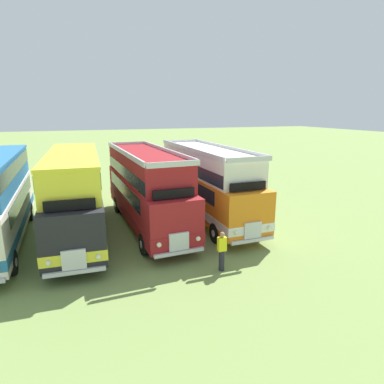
% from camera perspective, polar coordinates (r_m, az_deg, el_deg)
% --- Properties ---
extents(bus_seventh_in_row, '(3.04, 11.07, 4.49)m').
position_cam_1_polar(bus_seventh_in_row, '(18.39, -19.57, 0.13)').
color(bus_seventh_in_row, black).
rests_on(bus_seventh_in_row, ground).
extents(bus_eighth_in_row, '(2.94, 10.93, 4.52)m').
position_cam_1_polar(bus_eighth_in_row, '(19.05, -7.99, 0.93)').
color(bus_eighth_in_row, maroon).
rests_on(bus_eighth_in_row, ground).
extents(bus_ninth_in_row, '(2.72, 11.05, 4.52)m').
position_cam_1_polar(bus_ninth_in_row, '(20.37, 2.51, 1.90)').
color(bus_ninth_in_row, orange).
rests_on(bus_ninth_in_row, ground).
extents(marshal_person, '(0.36, 0.24, 1.73)m').
position_cam_1_polar(marshal_person, '(14.07, 5.18, -10.12)').
color(marshal_person, '#23232D').
rests_on(marshal_person, ground).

